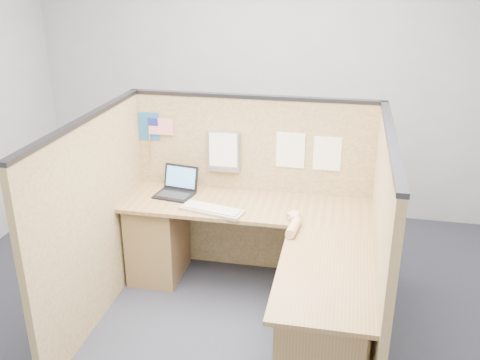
% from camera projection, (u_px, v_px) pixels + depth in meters
% --- Properties ---
extents(floor, '(5.00, 5.00, 0.00)m').
position_uv_depth(floor, '(227.00, 334.00, 3.86)').
color(floor, '#1F202C').
rests_on(floor, ground).
extents(wall_back, '(5.00, 0.00, 5.00)m').
position_uv_depth(wall_back, '(276.00, 81.00, 5.38)').
color(wall_back, '#979A9C').
rests_on(wall_back, floor).
extents(cubicle_partitions, '(2.06, 1.83, 1.53)m').
position_uv_depth(cubicle_partitions, '(239.00, 213.00, 3.96)').
color(cubicle_partitions, brown).
rests_on(cubicle_partitions, floor).
extents(l_desk, '(1.95, 1.75, 0.73)m').
position_uv_depth(l_desk, '(260.00, 269.00, 3.94)').
color(l_desk, brown).
rests_on(l_desk, floor).
extents(laptop, '(0.33, 0.33, 0.22)m').
position_uv_depth(laptop, '(176.00, 187.00, 4.38)').
color(laptop, black).
rests_on(laptop, l_desk).
extents(keyboard, '(0.51, 0.27, 0.03)m').
position_uv_depth(keyboard, '(212.00, 210.00, 4.07)').
color(keyboard, gray).
rests_on(keyboard, l_desk).
extents(mouse, '(0.12, 0.09, 0.04)m').
position_uv_depth(mouse, '(294.00, 217.00, 3.93)').
color(mouse, '#BABABE').
rests_on(mouse, l_desk).
extents(hand_forearm, '(0.10, 0.37, 0.08)m').
position_uv_depth(hand_forearm, '(294.00, 223.00, 3.81)').
color(hand_forearm, tan).
rests_on(hand_forearm, l_desk).
extents(blue_poster, '(0.18, 0.01, 0.24)m').
position_uv_depth(blue_poster, '(149.00, 126.00, 4.44)').
color(blue_poster, '#1F578E').
rests_on(blue_poster, cubicle_partitions).
extents(american_flag, '(0.22, 0.01, 0.37)m').
position_uv_depth(american_flag, '(158.00, 128.00, 4.42)').
color(american_flag, olive).
rests_on(american_flag, cubicle_partitions).
extents(file_holder, '(0.26, 0.05, 0.34)m').
position_uv_depth(file_holder, '(224.00, 151.00, 4.36)').
color(file_holder, slate).
rests_on(file_holder, cubicle_partitions).
extents(paper_left, '(0.23, 0.01, 0.29)m').
position_uv_depth(paper_left, '(290.00, 150.00, 4.27)').
color(paper_left, white).
rests_on(paper_left, cubicle_partitions).
extents(paper_right, '(0.22, 0.01, 0.28)m').
position_uv_depth(paper_right, '(327.00, 154.00, 4.22)').
color(paper_right, white).
rests_on(paper_right, cubicle_partitions).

